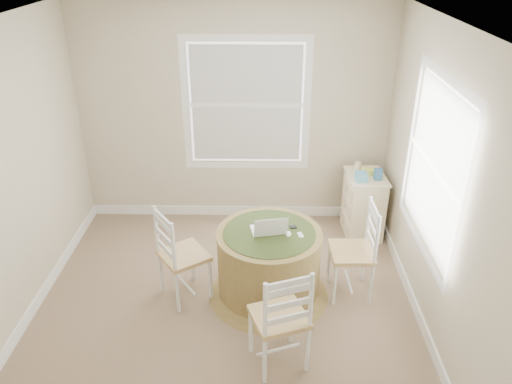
{
  "coord_description": "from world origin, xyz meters",
  "views": [
    {
      "loc": [
        0.36,
        -3.7,
        3.16
      ],
      "look_at": [
        0.28,
        0.45,
        1.02
      ],
      "focal_mm": 35.0,
      "sensor_mm": 36.0,
      "label": 1
    }
  ],
  "objects_px": {
    "chair_left": "(184,255)",
    "laptop": "(269,229)",
    "round_table": "(269,261)",
    "chair_near": "(279,316)",
    "corner_chest": "(363,205)",
    "chair_right": "(352,252)"
  },
  "relations": [
    {
      "from": "chair_left",
      "to": "laptop",
      "type": "relative_size",
      "value": 2.66
    },
    {
      "from": "chair_left",
      "to": "round_table",
      "type": "bearing_deg",
      "value": -122.86
    },
    {
      "from": "round_table",
      "to": "chair_left",
      "type": "distance_m",
      "value": 0.81
    },
    {
      "from": "chair_left",
      "to": "laptop",
      "type": "bearing_deg",
      "value": -121.87
    },
    {
      "from": "chair_near",
      "to": "corner_chest",
      "type": "relative_size",
      "value": 1.26
    },
    {
      "from": "chair_right",
      "to": "corner_chest",
      "type": "relative_size",
      "value": 1.26
    },
    {
      "from": "chair_left",
      "to": "chair_near",
      "type": "bearing_deg",
      "value": -168.53
    },
    {
      "from": "round_table",
      "to": "chair_near",
      "type": "relative_size",
      "value": 1.24
    },
    {
      "from": "laptop",
      "to": "chair_right",
      "type": "bearing_deg",
      "value": 171.01
    },
    {
      "from": "round_table",
      "to": "chair_near",
      "type": "xyz_separation_m",
      "value": [
        0.08,
        -0.87,
        0.09
      ]
    },
    {
      "from": "chair_left",
      "to": "chair_right",
      "type": "xyz_separation_m",
      "value": [
        1.6,
        0.08,
        0.0
      ]
    },
    {
      "from": "round_table",
      "to": "chair_near",
      "type": "distance_m",
      "value": 0.88
    },
    {
      "from": "chair_right",
      "to": "laptop",
      "type": "bearing_deg",
      "value": -89.06
    },
    {
      "from": "chair_near",
      "to": "round_table",
      "type": "bearing_deg",
      "value": -104.68
    },
    {
      "from": "chair_left",
      "to": "laptop",
      "type": "xyz_separation_m",
      "value": [
        0.8,
        0.04,
        0.26
      ]
    },
    {
      "from": "round_table",
      "to": "chair_right",
      "type": "xyz_separation_m",
      "value": [
        0.79,
        0.05,
        0.09
      ]
    },
    {
      "from": "laptop",
      "to": "corner_chest",
      "type": "height_order",
      "value": "laptop"
    },
    {
      "from": "chair_right",
      "to": "round_table",
      "type": "bearing_deg",
      "value": -88.05
    },
    {
      "from": "round_table",
      "to": "chair_left",
      "type": "relative_size",
      "value": 1.24
    },
    {
      "from": "round_table",
      "to": "chair_left",
      "type": "xyz_separation_m",
      "value": [
        -0.81,
        -0.03,
        0.09
      ]
    },
    {
      "from": "round_table",
      "to": "corner_chest",
      "type": "height_order",
      "value": "corner_chest"
    },
    {
      "from": "chair_near",
      "to": "laptop",
      "type": "relative_size",
      "value": 2.66
    }
  ]
}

